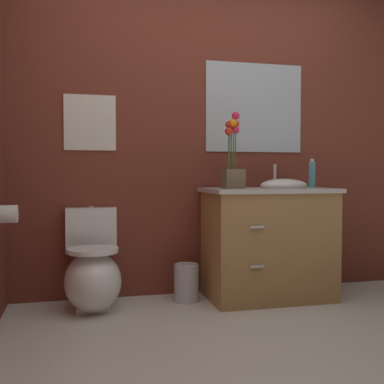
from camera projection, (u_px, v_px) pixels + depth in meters
The scene contains 10 objects.
ground_plane at pixel (292, 368), 2.24m from camera, with size 9.76×9.76×0.00m, color beige.
wall_back at pixel (230, 133), 3.72m from camera, with size 4.55×0.05×2.50m, color maroon.
toilet at pixel (93, 274), 3.21m from camera, with size 0.38×0.59×0.69m.
vanity_cabinet at pixel (269, 242), 3.49m from camera, with size 0.94×0.56×1.00m.
flower_vase at pixel (233, 162), 3.34m from camera, with size 0.14×0.14×0.54m.
soap_bottle at pixel (312, 174), 3.60m from camera, with size 0.05×0.05×0.22m.
trash_bin at pixel (186, 283), 3.41m from camera, with size 0.18×0.18×0.27m.
wall_poster at pixel (90, 123), 3.43m from camera, with size 0.37×0.01×0.40m, color silver.
wall_mirror at pixel (254, 108), 3.73m from camera, with size 0.80×0.01×0.70m, color #B2BCC6.
toilet_paper_roll at pixel (8, 214), 2.88m from camera, with size 0.11×0.11×0.11m, color white.
Camera 1 is at (-1.00, -2.02, 0.93)m, focal length 44.06 mm.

